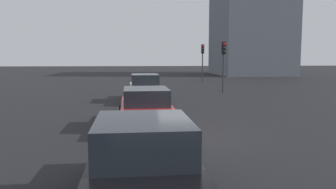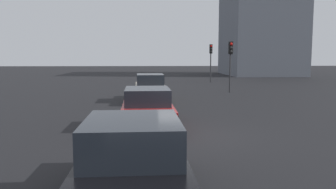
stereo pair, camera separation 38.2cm
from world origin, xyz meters
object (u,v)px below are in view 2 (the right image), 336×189
at_px(car_red_right_second, 147,108).
at_px(traffic_light_near_right, 211,55).
at_px(car_beige_right_lead, 150,88).
at_px(car_black_right_third, 133,163).
at_px(traffic_light_near_left, 231,56).

relative_size(car_red_right_second, traffic_light_near_right, 1.24).
bearing_deg(traffic_light_near_right, car_beige_right_lead, -21.66).
bearing_deg(car_black_right_third, car_beige_right_lead, -2.73).
bearing_deg(car_black_right_third, car_red_right_second, -3.19).
xyz_separation_m(car_black_right_third, traffic_light_near_right, (28.34, -6.40, 1.98)).
bearing_deg(car_red_right_second, car_beige_right_lead, -2.56).
relative_size(car_black_right_third, traffic_light_near_left, 1.24).
height_order(car_beige_right_lead, traffic_light_near_right, traffic_light_near_right).
height_order(car_red_right_second, traffic_light_near_left, traffic_light_near_left).
bearing_deg(car_red_right_second, traffic_light_near_right, -17.73).
xyz_separation_m(traffic_light_near_left, traffic_light_near_right, (9.66, -0.29, 0.08)).
relative_size(car_beige_right_lead, car_black_right_third, 1.05).
bearing_deg(traffic_light_near_left, car_beige_right_lead, -57.68).
bearing_deg(car_black_right_third, traffic_light_near_right, -14.18).
distance_m(car_red_right_second, traffic_light_near_left, 13.42).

